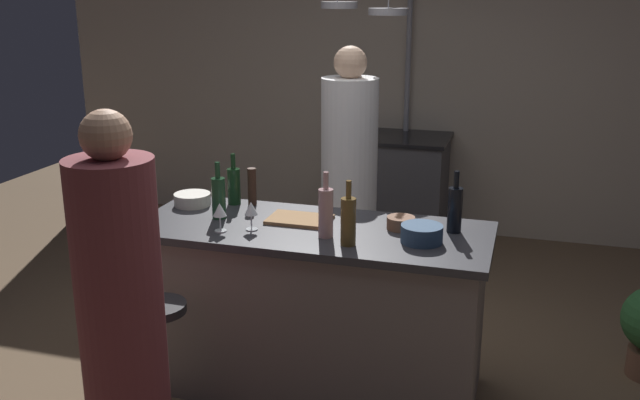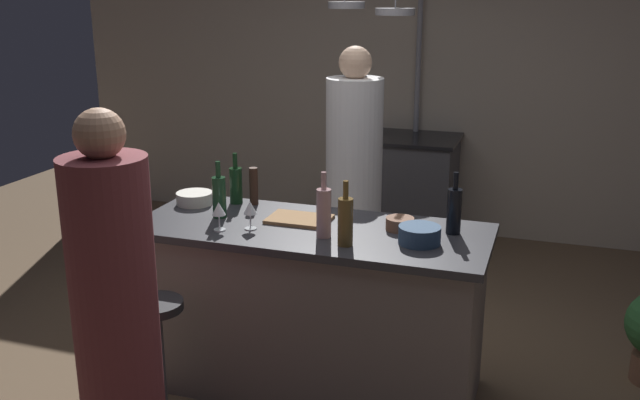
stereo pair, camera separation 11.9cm
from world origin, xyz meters
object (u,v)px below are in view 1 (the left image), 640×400
at_px(wine_bottle_amber, 348,220).
at_px(wine_glass_near_left_guest, 251,210).
at_px(guest_left, 122,325).
at_px(wine_bottle_dark, 455,209).
at_px(stove_range, 399,188).
at_px(cutting_board, 300,219).
at_px(mixing_bowl_wooden, 401,223).
at_px(mixing_bowl_blue, 422,234).
at_px(bar_stool_left, 162,364).
at_px(pepper_mill, 252,187).
at_px(wine_glass_by_chef, 220,211).
at_px(mixing_bowl_ceramic, 192,199).
at_px(chef, 349,190).
at_px(wine_bottle_red, 234,185).
at_px(wine_bottle_rose, 326,212).
at_px(wine_bottle_green, 219,197).

distance_m(wine_bottle_amber, wine_glass_near_left_guest, 0.52).
bearing_deg(guest_left, wine_bottle_dark, 43.40).
xyz_separation_m(stove_range, cutting_board, (-0.09, -2.37, 0.46)).
bearing_deg(mixing_bowl_wooden, stove_range, 100.53).
relative_size(cutting_board, mixing_bowl_blue, 1.60).
distance_m(bar_stool_left, pepper_mill, 1.10).
height_order(stove_range, mixing_bowl_wooden, mixing_bowl_wooden).
distance_m(wine_bottle_amber, wine_glass_by_chef, 0.65).
distance_m(stove_range, mixing_bowl_ceramic, 2.45).
distance_m(cutting_board, mixing_bowl_wooden, 0.53).
height_order(guest_left, pepper_mill, guest_left).
xyz_separation_m(chef, mixing_bowl_ceramic, (-0.66, -0.91, 0.14)).
distance_m(wine_bottle_red, wine_bottle_rose, 0.75).
xyz_separation_m(cutting_board, wine_glass_near_left_guest, (-0.19, -0.20, 0.10)).
height_order(wine_bottle_green, mixing_bowl_ceramic, wine_bottle_green).
relative_size(chef, cutting_board, 5.37).
bearing_deg(wine_glass_near_left_guest, wine_bottle_dark, 15.10).
bearing_deg(chef, cutting_board, -90.35).
relative_size(guest_left, wine_bottle_dark, 5.27).
bearing_deg(mixing_bowl_ceramic, cutting_board, -8.35).
bearing_deg(wine_bottle_amber, guest_left, -132.80).
distance_m(guest_left, mixing_bowl_blue, 1.42).
xyz_separation_m(wine_bottle_amber, wine_bottle_red, (-0.78, 0.46, -0.01)).
xyz_separation_m(wine_bottle_green, wine_glass_near_left_guest, (0.23, -0.13, -0.01)).
bearing_deg(wine_glass_near_left_guest, chef, 81.00).
bearing_deg(wine_bottle_green, wine_bottle_red, 96.02).
bearing_deg(pepper_mill, bar_stool_left, -97.13).
relative_size(wine_glass_by_chef, mixing_bowl_blue, 0.73).
bearing_deg(cutting_board, wine_bottle_rose, -44.37).
bearing_deg(bar_stool_left, wine_bottle_green, 86.82).
bearing_deg(wine_bottle_dark, mixing_bowl_blue, -123.45).
height_order(pepper_mill, mixing_bowl_blue, pepper_mill).
xyz_separation_m(bar_stool_left, wine_glass_by_chef, (0.13, 0.43, 0.63)).
height_order(stove_range, pepper_mill, pepper_mill).
bearing_deg(guest_left, pepper_mill, 87.20).
height_order(pepper_mill, wine_glass_near_left_guest, pepper_mill).
height_order(guest_left, mixing_bowl_blue, guest_left).
bearing_deg(guest_left, mixing_bowl_ceramic, 102.44).
distance_m(pepper_mill, wine_bottle_rose, 0.66).
bearing_deg(wine_bottle_red, mixing_bowl_blue, -16.43).
bearing_deg(stove_range, wine_glass_by_chef, -98.87).
relative_size(wine_bottle_rose, mixing_bowl_wooden, 2.29).
bearing_deg(mixing_bowl_blue, wine_bottle_red, 163.57).
bearing_deg(wine_glass_near_left_guest, mixing_bowl_blue, 4.49).
distance_m(stove_range, mixing_bowl_wooden, 2.43).
relative_size(stove_range, wine_bottle_amber, 2.85).
xyz_separation_m(wine_bottle_red, wine_glass_near_left_guest, (0.26, -0.39, -0.00)).
relative_size(guest_left, wine_bottle_rose, 5.04).
bearing_deg(stove_range, wine_bottle_dark, -73.27).
xyz_separation_m(stove_range, mixing_bowl_blue, (0.57, -2.51, 0.50)).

